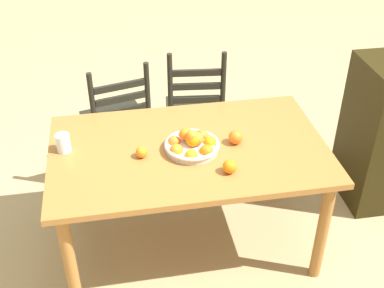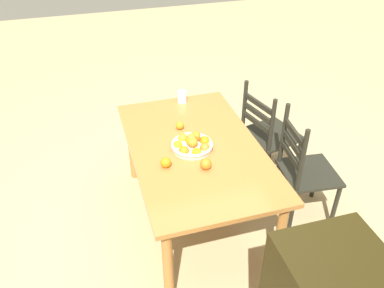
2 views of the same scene
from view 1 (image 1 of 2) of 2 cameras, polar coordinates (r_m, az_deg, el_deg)
ground_plane at (r=3.25m, az=-0.35°, el=-11.09°), size 12.00×12.00×0.00m
dining_table at (r=2.82m, az=-0.40°, el=-1.86°), size 1.54×0.93×0.74m
chair_near_window at (r=3.64m, az=0.34°, el=3.75°), size 0.46×0.46×0.98m
chair_by_cabinet at (r=3.56m, az=-8.49°, el=2.46°), size 0.52×0.52×0.94m
fruit_bowl at (r=2.73m, az=0.00°, el=-0.04°), size 0.31×0.31×0.13m
orange_loose_0 at (r=2.79m, az=5.00°, el=0.77°), size 0.08×0.08×0.08m
orange_loose_1 at (r=2.57m, az=4.32°, el=-2.60°), size 0.07×0.07×0.07m
orange_loose_2 at (r=2.69m, az=-5.80°, el=-0.94°), size 0.06×0.06×0.06m
drinking_glass at (r=2.80m, az=-14.53°, el=0.12°), size 0.08×0.08×0.10m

